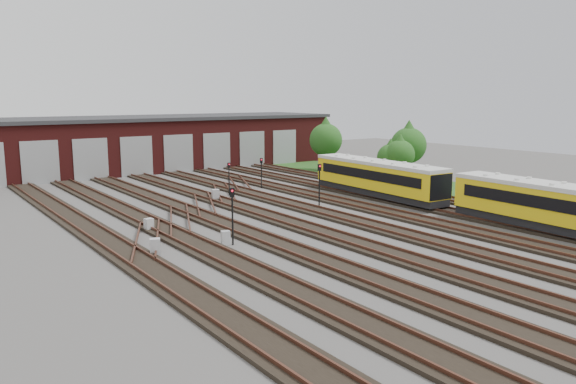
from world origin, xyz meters
TOP-DOWN VIEW (x-y plane):
  - ground at (0.00, 0.00)m, footprint 120.00×120.00m
  - track_network at (-0.17, 0.59)m, footprint 30.40×70.00m
  - maintenance_shed at (-0.01, 39.97)m, footprint 51.00×12.50m
  - grass_verge at (19.00, 10.00)m, footprint 8.00×55.00m
  - metro_train at (10.00, -7.38)m, footprint 3.22×46.32m
  - signal_mast_0 at (-8.06, 2.42)m, footprint 0.31×0.30m
  - signal_mast_1 at (0.28, 17.50)m, footprint 0.23×0.22m
  - signal_mast_2 at (4.71, 19.01)m, footprint 0.28×0.26m
  - signal_mast_3 at (2.76, 7.70)m, footprint 0.30×0.29m
  - relay_cabinet_0 at (-12.68, 3.09)m, footprint 0.70×0.65m
  - relay_cabinet_1 at (-10.83, 8.63)m, footprint 0.60×0.53m
  - relay_cabinet_2 at (-8.40, 2.71)m, footprint 0.61×0.55m
  - relay_cabinet_3 at (-1.98, 15.88)m, footprint 0.68×0.61m
  - relay_cabinet_4 at (13.75, 7.27)m, footprint 0.64×0.57m
  - tree_0 at (17.94, 25.43)m, footprint 3.89×3.89m
  - tree_1 at (18.20, 13.82)m, footprint 3.04×3.04m
  - tree_2 at (20.87, 15.14)m, footprint 3.82×3.82m
  - tree_3 at (17.79, 14.77)m, footprint 2.72×2.72m
  - bush_0 at (18.03, -0.76)m, footprint 1.39×1.39m
  - bush_1 at (18.47, 17.00)m, footprint 1.32×1.32m
  - bush_2 at (20.58, 19.94)m, footprint 1.39×1.39m

SIDE VIEW (x-z plane):
  - ground at x=0.00m, z-range 0.00..0.00m
  - grass_verge at x=19.00m, z-range 0.00..0.05m
  - track_network at x=-0.17m, z-range -0.06..0.27m
  - relay_cabinet_2 at x=-8.40m, z-range 0.00..0.85m
  - relay_cabinet_1 at x=-10.83m, z-range 0.00..0.86m
  - relay_cabinet_4 at x=13.75m, z-range 0.00..0.93m
  - relay_cabinet_0 at x=-12.68m, z-range 0.00..0.95m
  - relay_cabinet_3 at x=-1.98m, z-range 0.00..0.96m
  - bush_1 at x=18.47m, z-range 0.00..1.32m
  - bush_0 at x=18.03m, z-range 0.00..1.39m
  - bush_2 at x=20.58m, z-range 0.00..1.39m
  - metro_train at x=10.00m, z-range 0.37..3.30m
  - signal_mast_1 at x=0.28m, z-range 0.40..3.33m
  - signal_mast_2 at x=4.71m, z-range 0.42..3.34m
  - signal_mast_0 at x=-8.06m, z-range 0.47..3.94m
  - signal_mast_3 at x=2.76m, z-range 0.48..4.08m
  - tree_3 at x=17.79m, z-range 0.64..5.15m
  - maintenance_shed at x=-0.01m, z-range 0.03..6.38m
  - tree_1 at x=18.20m, z-range 0.71..5.75m
  - tree_2 at x=20.87m, z-range 0.90..7.22m
  - tree_0 at x=17.94m, z-range 0.92..7.36m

